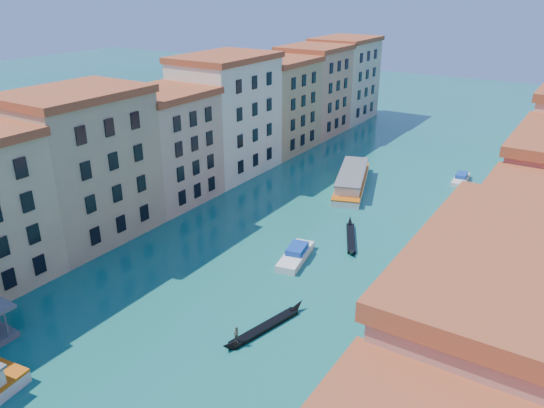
{
  "coord_description": "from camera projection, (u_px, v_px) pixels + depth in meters",
  "views": [
    {
      "loc": [
        30.8,
        -3.06,
        32.42
      ],
      "look_at": [
        -3.31,
        50.39,
        5.75
      ],
      "focal_mm": 35.0,
      "sensor_mm": 36.0,
      "label": 1
    }
  ],
  "objects": [
    {
      "name": "motorboat_far",
      "position": [
        461.0,
        179.0,
        92.75
      ],
      "size": [
        2.67,
        6.96,
        1.41
      ],
      "rotation": [
        0.0,
        0.0,
        0.08
      ],
      "color": "silver",
      "rests_on": "ground"
    },
    {
      "name": "quay",
      "position": [
        494.0,
        245.0,
        69.62
      ],
      "size": [
        4.0,
        140.0,
        1.0
      ],
      "primitive_type": "cube",
      "color": "#AD9E8C",
      "rests_on": "ground"
    },
    {
      "name": "mooring_poles_right",
      "position": [
        362.0,
        400.0,
        42.62
      ],
      "size": [
        1.44,
        54.24,
        3.2
      ],
      "color": "brown",
      "rests_on": "ground"
    },
    {
      "name": "gondola_fore",
      "position": [
        264.0,
        326.0,
        53.35
      ],
      "size": [
        3.56,
        11.3,
        2.28
      ],
      "rotation": [
        0.0,
        0.0,
        -0.24
      ],
      "color": "black",
      "rests_on": "ground"
    },
    {
      "name": "left_bank_palazzos",
      "position": [
        204.0,
        127.0,
        89.6
      ],
      "size": [
        12.8,
        128.4,
        21.0
      ],
      "color": "#C2B78F",
      "rests_on": "ground"
    },
    {
      "name": "vaporetto_far",
      "position": [
        352.0,
        180.0,
        90.14
      ],
      "size": [
        10.35,
        19.81,
        2.89
      ],
      "rotation": [
        0.0,
        0.0,
        0.32
      ],
      "color": "silver",
      "rests_on": "ground"
    },
    {
      "name": "gondola_far",
      "position": [
        351.0,
        237.0,
        72.18
      ],
      "size": [
        5.78,
        10.59,
        1.61
      ],
      "rotation": [
        0.0,
        0.0,
        0.46
      ],
      "color": "black",
      "rests_on": "ground"
    },
    {
      "name": "motorboat_mid",
      "position": [
        296.0,
        255.0,
        66.77
      ],
      "size": [
        4.04,
        8.34,
        1.66
      ],
      "rotation": [
        0.0,
        0.0,
        0.2
      ],
      "color": "silver",
      "rests_on": "ground"
    }
  ]
}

